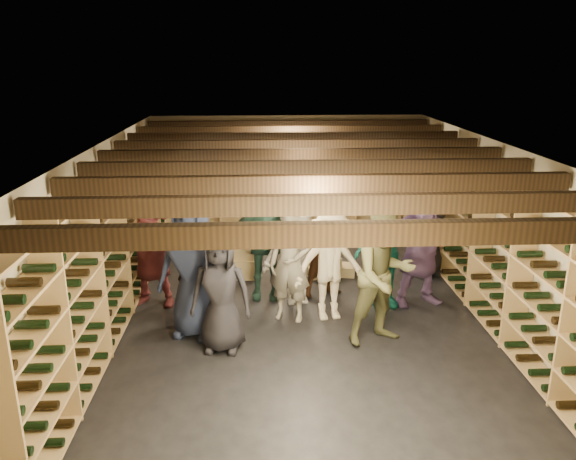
% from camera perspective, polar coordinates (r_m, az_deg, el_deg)
% --- Properties ---
extents(ground, '(8.00, 8.00, 0.00)m').
position_cam_1_polar(ground, '(8.27, 1.39, -8.04)').
color(ground, black).
rests_on(ground, ground).
extents(walls, '(5.52, 8.02, 2.40)m').
position_cam_1_polar(walls, '(7.84, 1.45, -0.08)').
color(walls, '#B7AC8E').
rests_on(walls, ground).
extents(ceiling, '(5.50, 8.00, 0.01)m').
position_cam_1_polar(ceiling, '(7.57, 1.52, 8.63)').
color(ceiling, beige).
rests_on(ceiling, walls).
extents(ceiling_joists, '(5.40, 7.12, 0.18)m').
position_cam_1_polar(ceiling_joists, '(7.59, 1.51, 7.58)').
color(ceiling_joists, black).
rests_on(ceiling_joists, ground).
extents(wine_rack_left, '(0.32, 7.50, 2.15)m').
position_cam_1_polar(wine_rack_left, '(8.10, -16.99, -1.20)').
color(wine_rack_left, '#AD8254').
rests_on(wine_rack_left, ground).
extents(wine_rack_right, '(0.32, 7.50, 2.15)m').
position_cam_1_polar(wine_rack_right, '(8.46, 19.07, -0.62)').
color(wine_rack_right, '#AD8254').
rests_on(wine_rack_right, ground).
extents(wine_rack_back, '(4.70, 0.30, 2.15)m').
position_cam_1_polar(wine_rack_back, '(11.57, 0.01, 4.95)').
color(wine_rack_back, '#AD8254').
rests_on(wine_rack_back, ground).
extents(crate_stack_left, '(0.53, 0.38, 0.68)m').
position_cam_1_polar(crate_stack_left, '(9.33, -4.78, -2.84)').
color(crate_stack_left, tan).
rests_on(crate_stack_left, ground).
extents(crate_stack_right, '(0.57, 0.45, 0.34)m').
position_cam_1_polar(crate_stack_right, '(9.44, 3.58, -3.67)').
color(crate_stack_right, tan).
rests_on(crate_stack_right, ground).
extents(crate_loose, '(0.55, 0.42, 0.17)m').
position_cam_1_polar(crate_loose, '(9.55, 5.30, -4.02)').
color(crate_loose, tan).
rests_on(crate_loose, ground).
extents(person_0, '(0.81, 0.59, 1.54)m').
position_cam_1_polar(person_0, '(6.95, -6.83, -6.30)').
color(person_0, black).
rests_on(person_0, ground).
extents(person_1, '(0.67, 0.53, 1.62)m').
position_cam_1_polar(person_1, '(7.88, -9.29, -3.22)').
color(person_1, black).
rests_on(person_1, ground).
extents(person_2, '(1.06, 0.94, 1.81)m').
position_cam_1_polar(person_2, '(7.15, 9.73, -4.60)').
color(person_2, brown).
rests_on(person_2, ground).
extents(person_3, '(1.11, 0.75, 1.59)m').
position_cam_1_polar(person_3, '(7.74, 4.32, -3.54)').
color(person_3, beige).
rests_on(person_3, ground).
extents(person_4, '(0.97, 0.53, 1.57)m').
position_cam_1_polar(person_4, '(8.22, 9.80, -2.57)').
color(person_4, '#1C8677').
rests_on(person_4, ground).
extents(person_5, '(1.66, 0.87, 1.71)m').
position_cam_1_polar(person_5, '(8.39, -13.77, -1.91)').
color(person_5, brown).
rests_on(person_5, ground).
extents(person_6, '(1.08, 0.87, 1.92)m').
position_cam_1_polar(person_6, '(7.31, -9.61, -3.62)').
color(person_6, '#202845').
rests_on(person_6, ground).
extents(person_7, '(0.69, 0.56, 1.63)m').
position_cam_1_polar(person_7, '(7.68, 0.20, -3.49)').
color(person_7, gray).
rests_on(person_7, ground).
extents(person_8, '(0.92, 0.83, 1.57)m').
position_cam_1_polar(person_8, '(8.49, 4.13, -1.70)').
color(person_8, '#462815').
rests_on(person_8, ground).
extents(person_9, '(1.12, 0.72, 1.63)m').
position_cam_1_polar(person_9, '(8.19, 1.00, -2.16)').
color(person_9, '#ACA79E').
rests_on(person_9, ground).
extents(person_10, '(1.07, 0.53, 1.77)m').
position_cam_1_polar(person_10, '(8.39, -2.45, -1.19)').
color(person_10, '#254639').
rests_on(person_10, ground).
extents(person_11, '(1.83, 0.91, 1.89)m').
position_cam_1_polar(person_11, '(8.37, 13.39, -1.28)').
color(person_11, '#805E9B').
rests_on(person_11, ground).
extents(person_12, '(1.05, 0.87, 1.84)m').
position_cam_1_polar(person_12, '(9.55, 13.99, 0.82)').
color(person_12, '#2F3033').
rests_on(person_12, ground).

